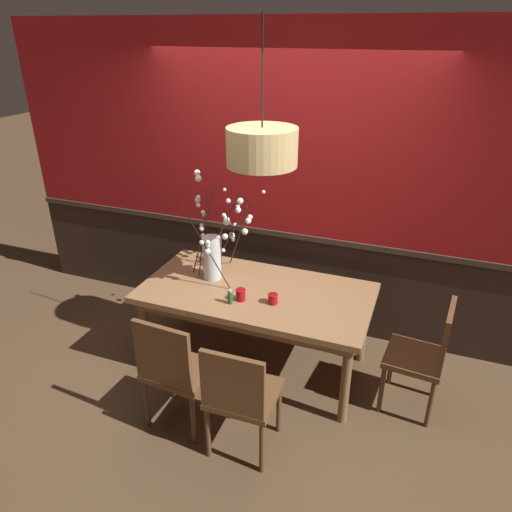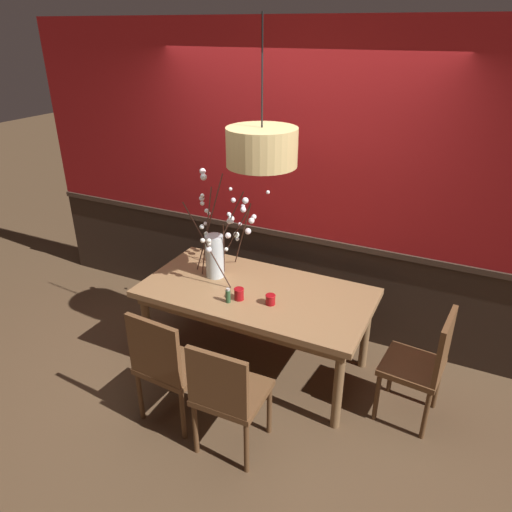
{
  "view_description": "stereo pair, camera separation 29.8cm",
  "coord_description": "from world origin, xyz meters",
  "px_view_note": "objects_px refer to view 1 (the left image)",
  "views": [
    {
      "loc": [
        1.19,
        -3.11,
        2.66
      ],
      "look_at": [
        0.0,
        0.0,
        1.04
      ],
      "focal_mm": 33.41,
      "sensor_mm": 36.0,
      "label": 1
    },
    {
      "loc": [
        1.46,
        -2.99,
        2.66
      ],
      "look_at": [
        0.0,
        0.0,
        1.04
      ],
      "focal_mm": 33.41,
      "sensor_mm": 36.0,
      "label": 2
    }
  ],
  "objects_px": {
    "condiment_bottle": "(230,297)",
    "vase_with_blossoms": "(214,251)",
    "chair_near_side_right": "(240,394)",
    "candle_holder_nearer_edge": "(273,299)",
    "dining_table": "(256,299)",
    "candle_holder_nearer_center": "(241,295)",
    "chair_head_east_end": "(426,353)",
    "chair_far_side_right": "(315,270)",
    "chair_near_side_left": "(173,368)",
    "pendant_lamp": "(262,147)"
  },
  "relations": [
    {
      "from": "condiment_bottle",
      "to": "vase_with_blossoms",
      "type": "bearing_deg",
      "value": 129.82
    },
    {
      "from": "chair_near_side_right",
      "to": "candle_holder_nearer_edge",
      "type": "bearing_deg",
      "value": 93.33
    },
    {
      "from": "dining_table",
      "to": "candle_holder_nearer_center",
      "type": "distance_m",
      "value": 0.23
    },
    {
      "from": "dining_table",
      "to": "chair_head_east_end",
      "type": "height_order",
      "value": "chair_head_east_end"
    },
    {
      "from": "dining_table",
      "to": "chair_far_side_right",
      "type": "height_order",
      "value": "chair_far_side_right"
    },
    {
      "from": "chair_near_side_left",
      "to": "pendant_lamp",
      "type": "height_order",
      "value": "pendant_lamp"
    },
    {
      "from": "chair_head_east_end",
      "to": "candle_holder_nearer_center",
      "type": "bearing_deg",
      "value": -173.89
    },
    {
      "from": "pendant_lamp",
      "to": "chair_head_east_end",
      "type": "bearing_deg",
      "value": -1.41
    },
    {
      "from": "dining_table",
      "to": "pendant_lamp",
      "type": "relative_size",
      "value": 1.89
    },
    {
      "from": "chair_near_side_left",
      "to": "chair_far_side_right",
      "type": "height_order",
      "value": "chair_near_side_left"
    },
    {
      "from": "candle_holder_nearer_edge",
      "to": "pendant_lamp",
      "type": "height_order",
      "value": "pendant_lamp"
    },
    {
      "from": "chair_near_side_right",
      "to": "pendant_lamp",
      "type": "distance_m",
      "value": 1.67
    },
    {
      "from": "chair_near_side_right",
      "to": "candle_holder_nearer_center",
      "type": "relative_size",
      "value": 9.43
    },
    {
      "from": "chair_near_side_right",
      "to": "vase_with_blossoms",
      "type": "bearing_deg",
      "value": 122.53
    },
    {
      "from": "vase_with_blossoms",
      "to": "pendant_lamp",
      "type": "height_order",
      "value": "pendant_lamp"
    },
    {
      "from": "pendant_lamp",
      "to": "candle_holder_nearer_center",
      "type": "bearing_deg",
      "value": -118.99
    },
    {
      "from": "chair_near_side_right",
      "to": "dining_table",
      "type": "bearing_deg",
      "value": 104.54
    },
    {
      "from": "chair_near_side_right",
      "to": "pendant_lamp",
      "type": "xyz_separation_m",
      "value": [
        -0.19,
        0.91,
        1.39
      ]
    },
    {
      "from": "chair_near_side_left",
      "to": "pendant_lamp",
      "type": "relative_size",
      "value": 0.95
    },
    {
      "from": "chair_head_east_end",
      "to": "chair_near_side_left",
      "type": "bearing_deg",
      "value": -153.12
    },
    {
      "from": "chair_far_side_right",
      "to": "chair_head_east_end",
      "type": "bearing_deg",
      "value": -41.33
    },
    {
      "from": "chair_far_side_right",
      "to": "candle_holder_nearer_center",
      "type": "relative_size",
      "value": 9.73
    },
    {
      "from": "chair_near_side_left",
      "to": "candle_holder_nearer_edge",
      "type": "height_order",
      "value": "chair_near_side_left"
    },
    {
      "from": "chair_near_side_right",
      "to": "chair_head_east_end",
      "type": "relative_size",
      "value": 0.98
    },
    {
      "from": "candle_holder_nearer_edge",
      "to": "chair_near_side_left",
      "type": "bearing_deg",
      "value": -123.67
    },
    {
      "from": "chair_far_side_right",
      "to": "vase_with_blossoms",
      "type": "bearing_deg",
      "value": -129.89
    },
    {
      "from": "chair_near_side_right",
      "to": "candle_holder_nearer_center",
      "type": "distance_m",
      "value": 0.84
    },
    {
      "from": "chair_far_side_right",
      "to": "chair_near_side_right",
      "type": "bearing_deg",
      "value": -91.0
    },
    {
      "from": "chair_far_side_right",
      "to": "chair_head_east_end",
      "type": "distance_m",
      "value": 1.43
    },
    {
      "from": "candle_holder_nearer_edge",
      "to": "candle_holder_nearer_center",
      "type": "bearing_deg",
      "value": -170.32
    },
    {
      "from": "chair_head_east_end",
      "to": "condiment_bottle",
      "type": "xyz_separation_m",
      "value": [
        -1.45,
        -0.22,
        0.29
      ]
    },
    {
      "from": "dining_table",
      "to": "condiment_bottle",
      "type": "distance_m",
      "value": 0.31
    },
    {
      "from": "chair_far_side_right",
      "to": "chair_near_side_left",
      "type": "bearing_deg",
      "value": -107.42
    },
    {
      "from": "dining_table",
      "to": "chair_far_side_right",
      "type": "bearing_deg",
      "value": 73.46
    },
    {
      "from": "dining_table",
      "to": "chair_near_side_left",
      "type": "xyz_separation_m",
      "value": [
        -0.29,
        -0.86,
        -0.14
      ]
    },
    {
      "from": "pendant_lamp",
      "to": "condiment_bottle",
      "type": "bearing_deg",
      "value": -121.52
    },
    {
      "from": "candle_holder_nearer_edge",
      "to": "condiment_bottle",
      "type": "height_order",
      "value": "condiment_bottle"
    },
    {
      "from": "chair_near_side_left",
      "to": "chair_head_east_end",
      "type": "bearing_deg",
      "value": 26.88
    },
    {
      "from": "chair_far_side_right",
      "to": "pendant_lamp",
      "type": "height_order",
      "value": "pendant_lamp"
    },
    {
      "from": "chair_near_side_left",
      "to": "dining_table",
      "type": "bearing_deg",
      "value": 71.67
    },
    {
      "from": "chair_head_east_end",
      "to": "candle_holder_nearer_edge",
      "type": "bearing_deg",
      "value": -174.67
    },
    {
      "from": "chair_near_side_left",
      "to": "pendant_lamp",
      "type": "distance_m",
      "value": 1.65
    },
    {
      "from": "dining_table",
      "to": "condiment_bottle",
      "type": "relative_size",
      "value": 15.32
    },
    {
      "from": "candle_holder_nearer_center",
      "to": "condiment_bottle",
      "type": "height_order",
      "value": "condiment_bottle"
    },
    {
      "from": "candle_holder_nearer_edge",
      "to": "vase_with_blossoms",
      "type": "bearing_deg",
      "value": 158.2
    },
    {
      "from": "chair_far_side_right",
      "to": "condiment_bottle",
      "type": "relative_size",
      "value": 7.65
    },
    {
      "from": "vase_with_blossoms",
      "to": "condiment_bottle",
      "type": "distance_m",
      "value": 0.5
    },
    {
      "from": "candle_holder_nearer_center",
      "to": "candle_holder_nearer_edge",
      "type": "distance_m",
      "value": 0.25
    },
    {
      "from": "candle_holder_nearer_center",
      "to": "condiment_bottle",
      "type": "relative_size",
      "value": 0.79
    },
    {
      "from": "candle_holder_nearer_center",
      "to": "pendant_lamp",
      "type": "relative_size",
      "value": 0.1
    }
  ]
}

